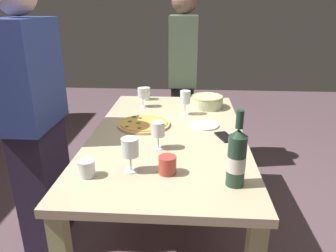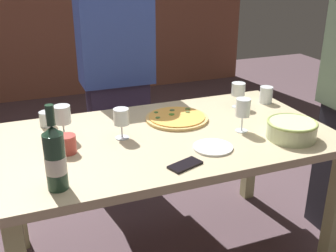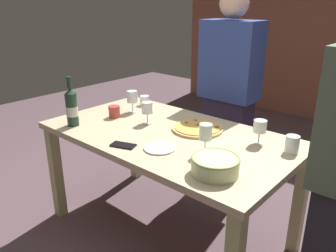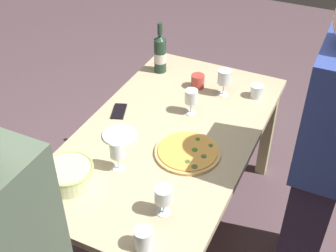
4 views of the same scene
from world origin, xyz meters
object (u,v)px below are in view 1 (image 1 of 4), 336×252
at_px(wine_bottle, 237,157).
at_px(wine_glass_far_left, 143,94).
at_px(dining_table, 168,147).
at_px(side_plate, 204,125).
at_px(cup_amber, 87,168).
at_px(cell_phone, 225,137).
at_px(wine_glass_far_right, 185,98).
at_px(serving_bowl, 207,101).
at_px(cup_spare, 146,94).
at_px(wine_glass_by_bottle, 130,149).
at_px(pizza, 144,124).
at_px(wine_glass_near_pizza, 158,130).
at_px(person_host, 183,81).
at_px(cup_ceramic, 167,165).
at_px(person_guest_left, 35,122).

xyz_separation_m(wine_bottle, wine_glass_far_left, (1.08, 0.54, -0.03)).
relative_size(dining_table, side_plate, 8.80).
distance_m(cup_amber, side_plate, 0.87).
xyz_separation_m(wine_bottle, cell_phone, (0.51, -0.01, -0.12)).
relative_size(dining_table, wine_glass_far_right, 9.48).
bearing_deg(dining_table, serving_bowl, -25.86).
relative_size(wine_glass_far_left, cup_spare, 1.47).
xyz_separation_m(serving_bowl, wine_glass_by_bottle, (-1.01, 0.40, 0.06)).
relative_size(wine_glass_far_left, cup_amber, 1.89).
bearing_deg(wine_bottle, cup_spare, 23.26).
bearing_deg(pizza, cup_spare, 6.20).
height_order(pizza, wine_glass_by_bottle, wine_glass_by_bottle).
bearing_deg(wine_glass_near_pizza, cell_phone, -65.56).
bearing_deg(dining_table, wine_glass_by_bottle, 163.70).
xyz_separation_m(wine_glass_far_left, cell_phone, (-0.57, -0.55, -0.09)).
xyz_separation_m(wine_glass_by_bottle, person_host, (1.61, -0.20, -0.05)).
distance_m(wine_glass_near_pizza, cell_phone, 0.42).
xyz_separation_m(cell_phone, person_host, (1.18, 0.27, 0.06)).
distance_m(serving_bowl, wine_glass_far_right, 0.25).
distance_m(wine_glass_far_right, cup_spare, 0.48).
height_order(wine_glass_near_pizza, cell_phone, wine_glass_near_pizza).
height_order(cup_ceramic, cup_spare, cup_spare).
bearing_deg(dining_table, side_plate, -59.12).
bearing_deg(dining_table, wine_glass_near_pizza, 170.20).
height_order(serving_bowl, cup_spare, cup_spare).
xyz_separation_m(wine_glass_near_pizza, wine_glass_far_left, (0.73, 0.18, -0.00)).
bearing_deg(cup_ceramic, person_host, -1.21).
height_order(pizza, cell_phone, pizza).
relative_size(cup_amber, side_plate, 0.42).
relative_size(serving_bowl, person_host, 0.15).
bearing_deg(pizza, serving_bowl, -45.21).
xyz_separation_m(wine_glass_near_pizza, side_plate, (0.35, -0.26, -0.10)).
xyz_separation_m(dining_table, pizza, (0.11, 0.16, 0.10)).
xyz_separation_m(pizza, wine_glass_near_pizza, (-0.33, -0.12, 0.09)).
bearing_deg(pizza, cup_amber, 165.81).
distance_m(wine_glass_by_bottle, cell_phone, 0.64).
xyz_separation_m(pizza, side_plate, (0.02, -0.38, -0.01)).
distance_m(pizza, wine_bottle, 0.84).
relative_size(cup_amber, cup_spare, 0.78).
distance_m(cup_amber, cup_spare, 1.25).
height_order(wine_glass_near_pizza, wine_glass_by_bottle, wine_glass_by_bottle).
relative_size(pizza, wine_glass_far_left, 2.31).
bearing_deg(person_guest_left, cup_ceramic, -31.81).
xyz_separation_m(pizza, cup_amber, (-0.65, 0.16, 0.03)).
xyz_separation_m(wine_bottle, cup_ceramic, (0.08, 0.29, -0.09)).
distance_m(pizza, cup_ceramic, 0.63).
height_order(cup_amber, person_host, person_host).
xyz_separation_m(dining_table, person_host, (1.13, -0.06, 0.15)).
xyz_separation_m(wine_bottle, wine_glass_far_right, (0.92, 0.23, -0.01)).
bearing_deg(wine_bottle, dining_table, 29.58).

